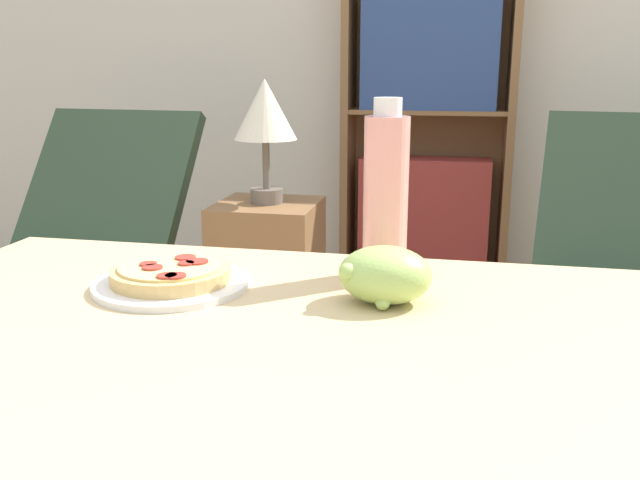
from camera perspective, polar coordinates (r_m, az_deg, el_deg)
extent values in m
cube|color=silver|center=(3.45, 7.86, 18.58)|extent=(8.00, 0.05, 2.60)
cube|color=#D1B27F|center=(0.83, -2.35, -9.31)|extent=(1.23, 0.76, 0.03)
cylinder|color=#D1B27F|center=(1.46, -21.12, -14.94)|extent=(0.06, 0.06, 0.69)
cylinder|color=white|center=(1.02, -12.37, -3.61)|extent=(0.23, 0.23, 0.01)
cylinder|color=#DBB26B|center=(1.02, -12.41, -2.81)|extent=(0.18, 0.18, 0.02)
cylinder|color=#EACC7A|center=(1.02, -12.45, -2.16)|extent=(0.15, 0.15, 0.00)
cylinder|color=#A83328|center=(1.02, -14.25, -1.96)|extent=(0.03, 0.03, 0.00)
cylinder|color=#A83328|center=(0.96, -12.77, -2.96)|extent=(0.03, 0.03, 0.00)
cylinder|color=#A83328|center=(1.00, -13.93, -2.26)|extent=(0.03, 0.03, 0.00)
cylinder|color=#A83328|center=(0.96, -12.07, -2.96)|extent=(0.03, 0.03, 0.00)
cylinder|color=#A83328|center=(1.05, -11.26, -1.44)|extent=(0.03, 0.03, 0.00)
cylinder|color=#A83328|center=(1.01, -11.21, -1.94)|extent=(0.02, 0.02, 0.00)
cylinder|color=#A83328|center=(1.02, -10.30, -1.79)|extent=(0.03, 0.03, 0.00)
ellipsoid|color=#A8CC66|center=(0.93, 5.50, -2.93)|extent=(0.13, 0.10, 0.08)
sphere|color=#A8CC66|center=(0.91, 5.30, -5.27)|extent=(0.02, 0.02, 0.02)
sphere|color=#A8CC66|center=(0.91, 6.35, -3.76)|extent=(0.03, 0.03, 0.03)
sphere|color=#A8CC66|center=(0.96, 5.99, -1.77)|extent=(0.03, 0.03, 0.03)
sphere|color=#A8CC66|center=(0.93, 7.87, -4.19)|extent=(0.02, 0.02, 0.02)
sphere|color=#A8CC66|center=(0.98, 4.62, -3.61)|extent=(0.02, 0.02, 0.02)
sphere|color=#A8CC66|center=(0.91, 2.35, -2.73)|extent=(0.03, 0.03, 0.03)
sphere|color=#A8CC66|center=(0.93, 7.34, -4.04)|extent=(0.02, 0.02, 0.02)
sphere|color=#A8CC66|center=(0.97, 7.32, -3.67)|extent=(0.02, 0.02, 0.02)
cylinder|color=pink|center=(1.03, 5.55, 3.53)|extent=(0.07, 0.07, 0.25)
cylinder|color=white|center=(1.02, 5.74, 11.10)|extent=(0.04, 0.04, 0.03)
cube|color=slate|center=(2.61, -19.36, -8.76)|extent=(0.63, 0.60, 0.10)
cube|color=#334733|center=(2.44, -20.91, -2.72)|extent=(0.67, 0.55, 0.14)
cube|color=#334733|center=(2.63, -17.51, 4.20)|extent=(0.67, 0.46, 0.55)
cube|color=slate|center=(2.53, 24.04, -9.96)|extent=(0.66, 0.64, 0.10)
cube|color=#334733|center=(2.35, 25.19, -3.80)|extent=(0.71, 0.60, 0.14)
cube|color=#334733|center=(2.59, 25.07, 3.34)|extent=(0.69, 0.51, 0.55)
cube|color=brown|center=(3.32, 2.43, 10.84)|extent=(0.04, 0.28, 1.67)
cube|color=brown|center=(3.28, 15.73, 10.30)|extent=(0.04, 0.28, 1.67)
cube|color=brown|center=(3.41, 9.16, 10.77)|extent=(0.79, 0.01, 1.67)
cube|color=brown|center=(3.43, 8.52, -3.09)|extent=(0.72, 0.26, 0.02)
cube|color=#99332D|center=(3.33, 8.69, 1.80)|extent=(0.62, 0.19, 0.59)
cube|color=brown|center=(3.28, 9.05, 10.64)|extent=(0.72, 0.26, 0.02)
cube|color=navy|center=(3.25, 9.25, 15.96)|extent=(0.62, 0.19, 0.59)
cube|color=brown|center=(2.37, -4.35, -3.89)|extent=(0.34, 0.34, 0.59)
cylinder|color=#665B51|center=(2.29, -4.51, 3.74)|extent=(0.11, 0.11, 0.05)
cylinder|color=#665B51|center=(2.28, -4.56, 6.38)|extent=(0.02, 0.02, 0.16)
cone|color=beige|center=(2.26, -4.65, 10.92)|extent=(0.21, 0.21, 0.20)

